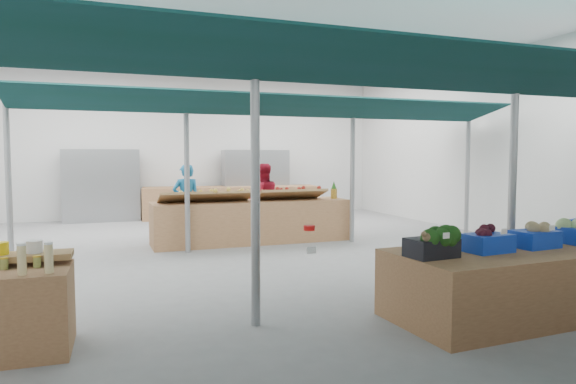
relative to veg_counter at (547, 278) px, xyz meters
The scene contains 19 objects.
floor 5.28m from the veg_counter, 117.24° to the left, with size 13.00×13.00×0.00m, color slate.
hall 6.95m from the veg_counter, 111.49° to the left, with size 13.00×13.00×13.00m.
pole_grid 3.66m from the veg_counter, 119.52° to the left, with size 10.00×4.60×3.00m.
awnings 4.13m from the veg_counter, 119.52° to the left, with size 9.50×7.08×0.30m.
back_shelving_left 11.77m from the veg_counter, 114.69° to the left, with size 2.00×0.50×2.00m, color #B23F33.
back_shelving_right 10.71m from the veg_counter, 92.20° to the left, with size 2.00×0.50×2.00m, color #B23F33.
veg_counter is the anchor object (origin of this frame).
fruit_counter 6.17m from the veg_counter, 108.39° to the left, with size 4.15×0.99×0.89m, color brown.
far_counter 10.46m from the veg_counter, 96.85° to the left, with size 5.16×1.03×0.93m, color brown.
vendor_left 7.64m from the veg_counter, 114.35° to the left, with size 0.61×0.40×1.66m, color #17659B.
vendor_right 7.10m from the veg_counter, 100.96° to the left, with size 0.81×0.63×1.66m, color maroon.
crate_broccoli 1.79m from the veg_counter, behind, with size 0.53×0.42×0.35m.
crate_beets 1.07m from the veg_counter, behind, with size 0.53×0.42×0.29m.
crate_celeriac 0.57m from the veg_counter, behind, with size 0.53×0.42×0.31m.
sparrow 1.99m from the veg_counter, behind, with size 0.12×0.09×0.11m.
pole_ribbon 3.06m from the veg_counter, behind, with size 0.12×0.12×0.28m.
apple_heap_yellow 6.49m from the veg_counter, 117.03° to the left, with size 1.90×0.71×0.27m.
apple_heap_red 5.90m from the veg_counter, 100.88° to the left, with size 1.50×0.71×0.27m.
pineapple 5.80m from the veg_counter, 90.68° to the left, with size 0.14×0.14×0.39m.
Camera 1 is at (-2.57, -9.25, 1.83)m, focal length 32.00 mm.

